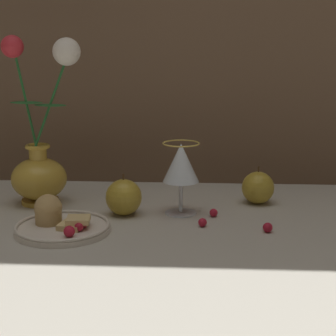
# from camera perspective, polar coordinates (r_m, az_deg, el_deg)

# --- Properties ---
(ground_plane) EXTENTS (2.40, 2.40, 0.00)m
(ground_plane) POSITION_cam_1_polar(r_m,az_deg,el_deg) (1.11, -3.35, -5.18)
(ground_plane) COLOR #B7B2A3
(ground_plane) RESTS_ON ground
(vase) EXTENTS (0.16, 0.12, 0.35)m
(vase) POSITION_cam_1_polar(r_m,az_deg,el_deg) (1.21, -12.85, 1.09)
(vase) COLOR gold
(vase) RESTS_ON ground_plane
(plate_with_pastries) EXTENTS (0.17, 0.17, 0.07)m
(plate_with_pastries) POSITION_cam_1_polar(r_m,az_deg,el_deg) (1.05, -10.97, -5.47)
(plate_with_pastries) COLOR silver
(plate_with_pastries) RESTS_ON ground_plane
(wine_glass) EXTENTS (0.07, 0.07, 0.15)m
(wine_glass) POSITION_cam_1_polar(r_m,az_deg,el_deg) (1.11, 1.32, 0.26)
(wine_glass) COLOR silver
(wine_glass) RESTS_ON ground_plane
(apple_beside_vase) EXTENTS (0.07, 0.07, 0.08)m
(apple_beside_vase) POSITION_cam_1_polar(r_m,az_deg,el_deg) (1.21, 9.12, -1.99)
(apple_beside_vase) COLOR #B2932D
(apple_beside_vase) RESTS_ON ground_plane
(apple_near_glass) EXTENTS (0.07, 0.07, 0.08)m
(apple_near_glass) POSITION_cam_1_polar(r_m,az_deg,el_deg) (1.12, -4.52, -2.98)
(apple_near_glass) COLOR #B2932D
(apple_near_glass) RESTS_ON ground_plane
(berry_near_plate) EXTENTS (0.02, 0.02, 0.02)m
(berry_near_plate) POSITION_cam_1_polar(r_m,az_deg,el_deg) (1.06, 3.53, -5.54)
(berry_near_plate) COLOR #AD192D
(berry_near_plate) RESTS_ON ground_plane
(berry_front_center) EXTENTS (0.02, 0.02, 0.02)m
(berry_front_center) POSITION_cam_1_polar(r_m,az_deg,el_deg) (1.12, 4.65, -4.55)
(berry_front_center) COLOR #AD192D
(berry_front_center) RESTS_ON ground_plane
(berry_by_glass_stem) EXTENTS (0.02, 0.02, 0.02)m
(berry_by_glass_stem) POSITION_cam_1_polar(r_m,az_deg,el_deg) (1.05, 10.09, -5.98)
(berry_by_glass_stem) COLOR #AD192D
(berry_by_glass_stem) RESTS_ON ground_plane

